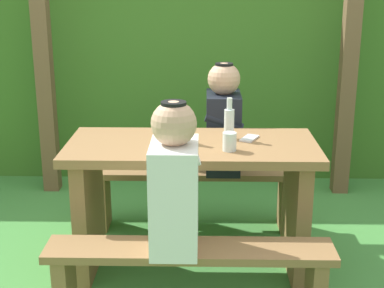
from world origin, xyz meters
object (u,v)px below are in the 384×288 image
Objects in this scene: person_white_shirt at (174,182)px; drinking_glass at (230,142)px; person_black_coat at (223,122)px; cell_phone at (249,138)px; picnic_table at (192,185)px; bottle_left at (229,122)px; bench_far at (194,186)px; bench_near at (190,269)px; bottle_right at (173,125)px.

person_white_shirt is 0.51m from drinking_glass.
person_black_coat is at bearing 76.65° from person_white_shirt.
cell_phone is (0.40, 0.64, 0.03)m from person_white_shirt.
person_black_coat is (0.26, 1.11, 0.00)m from person_white_shirt.
bottle_left is at bearing 22.30° from picnic_table.
bench_far is at bearing 149.36° from cell_phone.
person_black_coat is 0.70m from drinking_glass.
bottle_left is at bearing 72.03° from bench_near.
drinking_glass is 0.36m from bottle_right.
bench_near is 0.46m from person_white_shirt.
person_black_coat is at bearing 80.19° from bench_near.
person_black_coat is at bearing 91.98° from bottle_left.
bench_far is at bearing 106.24° from drinking_glass.
drinking_glass reaches higher than bench_far.
drinking_glass is at bearing -73.76° from bench_far.
person_white_shirt is 5.14× the size of cell_phone.
person_black_coat is at bearing 90.80° from drinking_glass.
bottle_left is at bearing -66.16° from bench_far.
person_black_coat is 0.49m from cell_phone.
person_white_shirt is (-0.07, -1.12, 0.45)m from bench_far.
person_white_shirt is 0.60m from bottle_right.
picnic_table is 0.60m from bench_near.
person_white_shirt is at bearing -97.27° from picnic_table.
picnic_table is 1.00× the size of bench_far.
person_white_shirt is 1.14m from person_black_coat.
bottle_left is 1.04× the size of bottle_right.
person_black_coat is (0.19, 1.12, 0.45)m from bench_near.
bottle_left reaches higher than picnic_table.
bench_far is 14.08× the size of drinking_glass.
drinking_glass reaches higher than bench_near.
bench_far is 0.89m from drinking_glass.
bench_near is 1.00× the size of bench_far.
bench_near is at bearing -115.60° from drinking_glass.
person_white_shirt and person_black_coat have the same top height.
cell_phone is at bearing -74.15° from person_black_coat.
bottle_right reaches higher than bench_far.
bottle_right is at bearing 162.68° from picnic_table.
bottle_right is 0.44m from cell_phone.
picnic_table is 14.08× the size of drinking_glass.
bottle_left is at bearing -156.24° from cell_phone.
bottle_left is at bearing 66.42° from person_white_shirt.
person_white_shirt reaches higher than cell_phone.
bench_near is 1.95× the size of person_white_shirt.
bottle_left reaches higher than bench_near.
person_white_shirt is 3.13× the size of bottle_right.
bench_near is 1.95× the size of person_black_coat.
person_white_shirt reaches higher than bottle_left.
drinking_glass reaches higher than picnic_table.
bench_near is 0.83m from bottle_right.
person_white_shirt reaches higher than drinking_glass.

